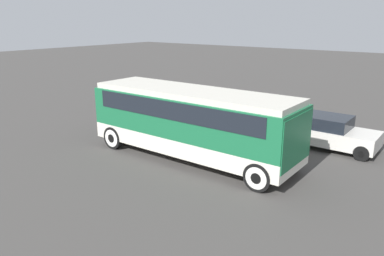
{
  "coord_description": "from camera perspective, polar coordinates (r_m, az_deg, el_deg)",
  "views": [
    {
      "loc": [
        8.98,
        -11.81,
        5.64
      ],
      "look_at": [
        0.0,
        0.0,
        1.31
      ],
      "focal_mm": 35.0,
      "sensor_mm": 36.0,
      "label": 1
    }
  ],
  "objects": [
    {
      "name": "parked_car_near",
      "position": [
        18.04,
        19.68,
        -0.51
      ],
      "size": [
        4.41,
        1.95,
        1.47
      ],
      "color": "silver",
      "rests_on": "ground_plane"
    },
    {
      "name": "ground_plane",
      "position": [
        15.87,
        0.0,
        -4.54
      ],
      "size": [
        120.0,
        120.0,
        0.0
      ],
      "primitive_type": "plane",
      "color": "#423F3D"
    },
    {
      "name": "parked_car_mid",
      "position": [
        22.75,
        8.27,
        3.53
      ],
      "size": [
        4.73,
        1.88,
        1.38
      ],
      "color": "black",
      "rests_on": "ground_plane"
    },
    {
      "name": "tour_bus",
      "position": [
        15.28,
        0.28,
        1.53
      ],
      "size": [
        9.04,
        2.68,
        2.91
      ],
      "color": "silver",
      "rests_on": "ground_plane"
    }
  ]
}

